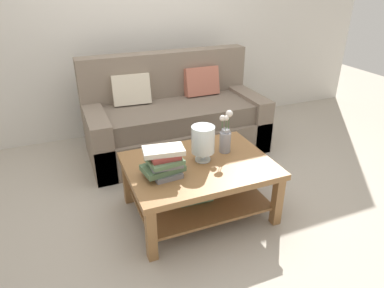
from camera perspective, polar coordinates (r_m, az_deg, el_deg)
ground_plane at (r=3.30m, az=0.25°, el=-7.40°), size 10.00×10.00×0.00m
back_wall at (r=4.33m, az=-8.62°, el=19.76°), size 6.40×0.12×2.70m
couch at (r=3.89m, az=-2.91°, el=4.16°), size 1.93×0.90×1.06m
coffee_table at (r=2.82m, az=1.12°, el=-5.55°), size 1.15×0.85×0.48m
book_stack_main at (r=2.55m, az=-4.64°, el=-2.98°), size 0.33×0.25×0.22m
glass_hurricane_vase at (r=2.71m, az=1.83°, el=0.61°), size 0.19×0.19×0.29m
flower_pitcher at (r=2.88m, az=5.55°, el=1.24°), size 0.10×0.11×0.37m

